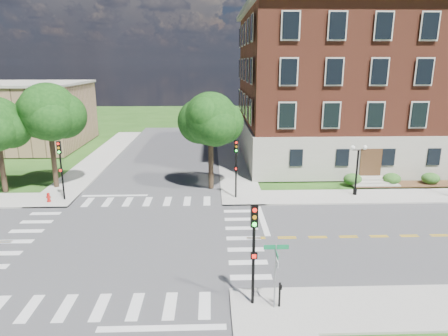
{
  "coord_description": "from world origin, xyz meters",
  "views": [
    {
      "loc": [
        5.14,
        -23.47,
        10.92
      ],
      "look_at": [
        6.13,
        5.6,
        3.2
      ],
      "focal_mm": 32.0,
      "sensor_mm": 36.0,
      "label": 1
    }
  ],
  "objects_px": {
    "push_button_post": "(280,293)",
    "fire_hydrant": "(49,198)",
    "traffic_signal_se": "(254,242)",
    "traffic_signal_nw": "(61,163)",
    "twin_lamp_west": "(357,167)",
    "street_sign_pole": "(276,264)",
    "traffic_signal_ne": "(236,161)"
  },
  "relations": [
    {
      "from": "traffic_signal_se",
      "to": "traffic_signal_nw",
      "type": "height_order",
      "value": "same"
    },
    {
      "from": "twin_lamp_west",
      "to": "push_button_post",
      "type": "xyz_separation_m",
      "value": [
        -9.05,
        -15.67,
        -1.73
      ]
    },
    {
      "from": "traffic_signal_se",
      "to": "push_button_post",
      "type": "relative_size",
      "value": 4.0
    },
    {
      "from": "twin_lamp_west",
      "to": "traffic_signal_nw",
      "type": "bearing_deg",
      "value": -179.1
    },
    {
      "from": "street_sign_pole",
      "to": "fire_hydrant",
      "type": "relative_size",
      "value": 4.13
    },
    {
      "from": "traffic_signal_ne",
      "to": "street_sign_pole",
      "type": "height_order",
      "value": "traffic_signal_ne"
    },
    {
      "from": "traffic_signal_se",
      "to": "street_sign_pole",
      "type": "height_order",
      "value": "traffic_signal_se"
    },
    {
      "from": "twin_lamp_west",
      "to": "fire_hydrant",
      "type": "xyz_separation_m",
      "value": [
        -25.12,
        -0.92,
        -2.06
      ]
    },
    {
      "from": "street_sign_pole",
      "to": "fire_hydrant",
      "type": "xyz_separation_m",
      "value": [
        -15.83,
        14.79,
        -1.84
      ]
    },
    {
      "from": "traffic_signal_se",
      "to": "traffic_signal_ne",
      "type": "xyz_separation_m",
      "value": [
        0.16,
        15.0,
        0.0
      ]
    },
    {
      "from": "street_sign_pole",
      "to": "fire_hydrant",
      "type": "bearing_deg",
      "value": 136.94
    },
    {
      "from": "push_button_post",
      "to": "fire_hydrant",
      "type": "distance_m",
      "value": 21.81
    },
    {
      "from": "traffic_signal_nw",
      "to": "twin_lamp_west",
      "type": "bearing_deg",
      "value": 0.9
    },
    {
      "from": "twin_lamp_west",
      "to": "street_sign_pole",
      "type": "distance_m",
      "value": 18.26
    },
    {
      "from": "traffic_signal_ne",
      "to": "twin_lamp_west",
      "type": "height_order",
      "value": "traffic_signal_ne"
    },
    {
      "from": "traffic_signal_se",
      "to": "street_sign_pole",
      "type": "relative_size",
      "value": 1.55
    },
    {
      "from": "twin_lamp_west",
      "to": "street_sign_pole",
      "type": "xyz_separation_m",
      "value": [
        -9.29,
        -15.72,
        -0.21
      ]
    },
    {
      "from": "traffic_signal_ne",
      "to": "twin_lamp_west",
      "type": "xyz_separation_m",
      "value": [
        10.08,
        0.35,
        -0.66
      ]
    },
    {
      "from": "push_button_post",
      "to": "traffic_signal_ne",
      "type": "bearing_deg",
      "value": 93.84
    },
    {
      "from": "traffic_signal_se",
      "to": "push_button_post",
      "type": "height_order",
      "value": "traffic_signal_se"
    },
    {
      "from": "traffic_signal_se",
      "to": "fire_hydrant",
      "type": "relative_size",
      "value": 6.4
    },
    {
      "from": "twin_lamp_west",
      "to": "fire_hydrant",
      "type": "height_order",
      "value": "twin_lamp_west"
    },
    {
      "from": "traffic_signal_se",
      "to": "fire_hydrant",
      "type": "height_order",
      "value": "traffic_signal_se"
    },
    {
      "from": "twin_lamp_west",
      "to": "street_sign_pole",
      "type": "bearing_deg",
      "value": -120.59
    },
    {
      "from": "twin_lamp_west",
      "to": "push_button_post",
      "type": "height_order",
      "value": "twin_lamp_west"
    },
    {
      "from": "traffic_signal_se",
      "to": "traffic_signal_nw",
      "type": "relative_size",
      "value": 1.0
    },
    {
      "from": "push_button_post",
      "to": "traffic_signal_nw",
      "type": "bearing_deg",
      "value": 134.49
    },
    {
      "from": "street_sign_pole",
      "to": "push_button_post",
      "type": "bearing_deg",
      "value": 11.35
    },
    {
      "from": "traffic_signal_ne",
      "to": "fire_hydrant",
      "type": "xyz_separation_m",
      "value": [
        -15.04,
        -0.57,
        -2.72
      ]
    },
    {
      "from": "push_button_post",
      "to": "traffic_signal_se",
      "type": "bearing_deg",
      "value": 164.99
    },
    {
      "from": "traffic_signal_se",
      "to": "traffic_signal_ne",
      "type": "height_order",
      "value": "same"
    },
    {
      "from": "street_sign_pole",
      "to": "push_button_post",
      "type": "distance_m",
      "value": 1.53
    }
  ]
}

